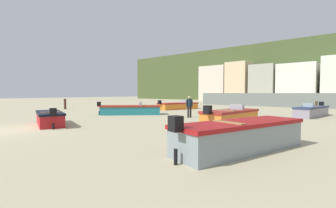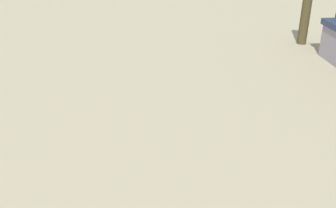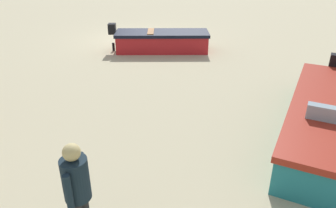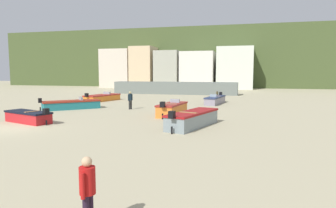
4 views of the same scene
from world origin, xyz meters
name	(u,v)px [view 1 (image 1 of 4)]	position (x,y,z in m)	size (l,w,h in m)	color
ground_plane	(13,130)	(0.00, 0.00, 0.00)	(160.00, 160.00, 0.00)	tan
headland_hill	(297,75)	(0.00, 66.00, 6.54)	(90.00, 32.00, 13.08)	#415029
harbor_pier	(265,100)	(2.90, 30.00, 0.92)	(18.82, 2.40, 1.84)	slate
townhouse_far_left	(217,84)	(-13.75, 47.36, 4.10)	(6.49, 6.73, 8.20)	beige
townhouse_left	(240,82)	(-7.92, 47.32, 4.32)	(4.68, 6.65, 8.64)	#D2B68C
townhouse_centre_left	(265,84)	(-2.49, 47.48, 3.84)	(4.93, 6.96, 7.68)	#A1A190
townhouse_centre_right	(298,83)	(3.75, 46.80, 3.71)	(6.69, 5.61, 7.42)	silver
boat_orange_0	(230,119)	(8.05, 7.59, 0.49)	(1.73, 4.15, 1.27)	orange
boat_orange_1	(178,106)	(-2.69, 17.12, 0.38)	(2.81, 5.15, 1.06)	orange
boat_grey_2	(241,136)	(10.43, 3.19, 0.48)	(2.71, 5.17, 1.26)	gray
boat_teal_3	(131,110)	(-1.81, 9.28, 0.40)	(4.67, 4.63, 1.10)	#1F737C
boat_grey_4	(312,111)	(10.38, 17.17, 0.41)	(1.89, 4.94, 1.11)	gray
boat_red_5	(50,118)	(-0.43, 1.97, 0.39)	(3.95, 2.35, 1.08)	#B41D21
mooring_post_near_water	(316,107)	(10.27, 20.32, 0.56)	(0.21, 0.21, 1.12)	#3F361E
mooring_post_mid_beach	(65,104)	(-12.61, 8.90, 0.59)	(0.27, 0.27, 1.18)	#472C21
beach_walker_distant	(189,105)	(3.44, 10.49, 0.95)	(0.46, 0.51, 1.62)	black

